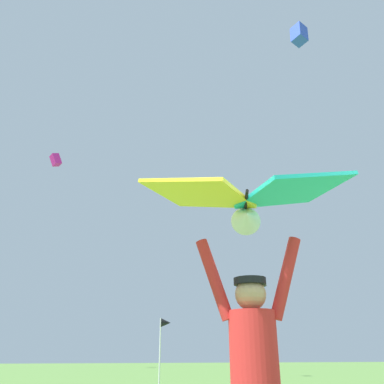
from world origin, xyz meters
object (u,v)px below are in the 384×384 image
(distant_kite_black_high_right, at_px, (261,285))
(distant_kite_magenta_high_left, at_px, (56,160))
(kite_flyer_person, at_px, (255,378))
(distant_kite_blue_mid_left, at_px, (299,35))
(held_stunt_kite, at_px, (246,199))
(marker_flag, at_px, (165,328))

(distant_kite_black_high_right, relative_size, distant_kite_magenta_high_left, 0.56)
(kite_flyer_person, height_order, distant_kite_blue_mid_left, distant_kite_blue_mid_left)
(held_stunt_kite, bearing_deg, distant_kite_blue_mid_left, 54.38)
(held_stunt_kite, bearing_deg, distant_kite_black_high_right, 65.85)
(kite_flyer_person, height_order, distant_kite_black_high_right, distant_kite_black_high_right)
(distant_kite_blue_mid_left, xyz_separation_m, distant_kite_magenta_high_left, (-15.09, 21.75, 0.70))
(held_stunt_kite, height_order, distant_kite_blue_mid_left, distant_kite_blue_mid_left)
(kite_flyer_person, relative_size, distant_kite_blue_mid_left, 1.50)
(kite_flyer_person, bearing_deg, distant_kite_black_high_right, 65.84)
(marker_flag, bearing_deg, held_stunt_kite, -96.26)
(kite_flyer_person, xyz_separation_m, distant_kite_black_high_right, (8.35, 18.61, 3.89))
(distant_kite_black_high_right, bearing_deg, distant_kite_blue_mid_left, -80.53)
(kite_flyer_person, bearing_deg, distant_kite_magenta_high_left, 99.49)
(held_stunt_kite, xyz_separation_m, distant_kite_black_high_right, (8.37, 18.67, 2.61))
(distant_kite_blue_mid_left, bearing_deg, marker_flag, -151.83)
(distant_kite_magenta_high_left, bearing_deg, kite_flyer_person, -80.51)
(distant_kite_blue_mid_left, bearing_deg, distant_kite_black_high_right, 99.47)
(marker_flag, bearing_deg, distant_kite_black_high_right, 53.78)
(kite_flyer_person, xyz_separation_m, held_stunt_kite, (-0.02, -0.06, 1.28))
(distant_kite_black_high_right, distance_m, distant_kite_magenta_high_left, 25.77)
(kite_flyer_person, relative_size, distant_kite_black_high_right, 2.39)
(distant_kite_black_high_right, relative_size, marker_flag, 0.40)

